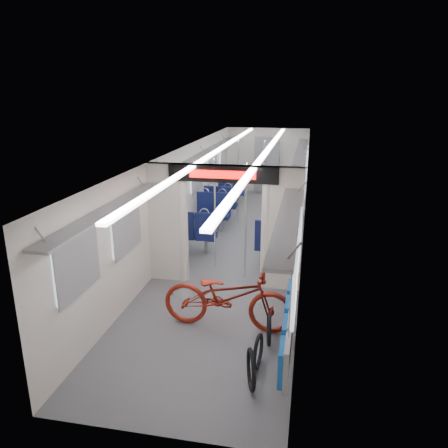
% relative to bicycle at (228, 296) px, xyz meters
% --- Properties ---
extents(carriage, '(12.00, 12.02, 2.31)m').
position_rel_bicycle_xyz_m(carriage, '(-0.38, 3.36, 0.96)').
color(carriage, '#515456').
rests_on(carriage, ground).
extents(bicycle, '(2.07, 0.77, 1.08)m').
position_rel_bicycle_xyz_m(bicycle, '(0.00, 0.00, 0.00)').
color(bicycle, maroon).
rests_on(bicycle, ground).
extents(flip_bench, '(0.12, 2.12, 0.53)m').
position_rel_bicycle_xyz_m(flip_bench, '(0.97, -0.79, 0.04)').
color(flip_bench, gray).
rests_on(flip_bench, carriage).
extents(bike_hoop_a, '(0.19, 0.53, 0.54)m').
position_rel_bicycle_xyz_m(bike_hoop_a, '(0.56, -1.39, -0.29)').
color(bike_hoop_a, black).
rests_on(bike_hoop_a, ground).
extents(bike_hoop_b, '(0.10, 0.49, 0.49)m').
position_rel_bicycle_xyz_m(bike_hoop_b, '(0.59, -0.95, -0.32)').
color(bike_hoop_b, black).
rests_on(bike_hoop_b, ground).
extents(bike_hoop_c, '(0.11, 0.50, 0.49)m').
position_rel_bicycle_xyz_m(bike_hoop_c, '(0.68, -0.36, -0.32)').
color(bike_hoop_c, black).
rests_on(bike_hoop_c, ground).
extents(seat_bay_near_left, '(0.91, 2.09, 1.11)m').
position_rel_bicycle_xyz_m(seat_bay_near_left, '(-1.32, 3.97, 0.01)').
color(seat_bay_near_left, '#0E143F').
rests_on(seat_bay_near_left, ground).
extents(seat_bay_near_right, '(0.93, 2.16, 1.13)m').
position_rel_bicycle_xyz_m(seat_bay_near_right, '(0.55, 3.62, 0.02)').
color(seat_bay_near_right, '#0E143F').
rests_on(seat_bay_near_right, ground).
extents(seat_bay_far_left, '(0.91, 2.06, 1.10)m').
position_rel_bicycle_xyz_m(seat_bay_far_left, '(-1.32, 6.74, 0.00)').
color(seat_bay_far_left, '#0E143F').
rests_on(seat_bay_far_left, ground).
extents(seat_bay_far_right, '(0.90, 2.04, 1.09)m').
position_rel_bicycle_xyz_m(seat_bay_far_right, '(0.55, 7.38, -0.00)').
color(seat_bay_far_right, '#0E143F').
rests_on(seat_bay_far_right, ground).
extents(stanchion_near_left, '(0.04, 0.04, 2.30)m').
position_rel_bicycle_xyz_m(stanchion_near_left, '(-0.72, 2.40, 0.61)').
color(stanchion_near_left, silver).
rests_on(stanchion_near_left, ground).
extents(stanchion_near_right, '(0.04, 0.04, 2.30)m').
position_rel_bicycle_xyz_m(stanchion_near_right, '(-0.03, 1.97, 0.61)').
color(stanchion_near_right, silver).
rests_on(stanchion_near_right, ground).
extents(stanchion_far_left, '(0.04, 0.04, 2.30)m').
position_rel_bicycle_xyz_m(stanchion_far_left, '(-0.76, 5.62, 0.61)').
color(stanchion_far_left, silver).
rests_on(stanchion_far_left, ground).
extents(stanchion_far_right, '(0.04, 0.04, 2.30)m').
position_rel_bicycle_xyz_m(stanchion_far_right, '(-0.08, 5.66, 0.61)').
color(stanchion_far_right, silver).
rests_on(stanchion_far_right, ground).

